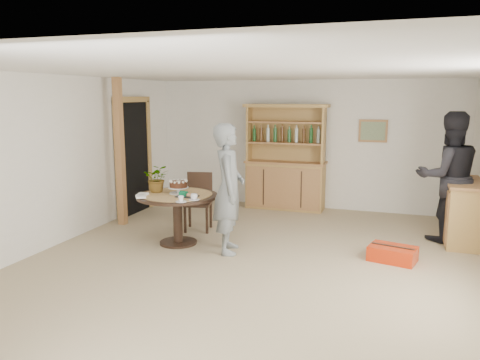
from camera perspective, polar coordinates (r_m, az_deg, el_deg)
name	(u,v)px	position (r m, az deg, el deg)	size (l,w,h in m)	color
ground	(251,265)	(6.26, 1.31, -10.30)	(7.00, 7.00, 0.00)	tan
room_shell	(252,133)	(5.89, 1.43, 5.80)	(6.04, 7.04, 2.52)	white
doorway	(133,155)	(8.99, -12.88, 3.01)	(0.13, 1.10, 2.18)	black
pine_post	(120,152)	(8.17, -14.43, 3.27)	(0.12, 0.12, 2.50)	#AB7448
hutch	(286,174)	(9.20, 5.58, 0.75)	(1.62, 0.54, 2.04)	tan
sideboard	(463,211)	(7.85, 25.51, -3.45)	(0.54, 1.26, 0.94)	tan
dining_table	(177,204)	(7.02, -7.64, -2.96)	(1.20, 1.20, 0.76)	black
dining_chair	(199,197)	(7.77, -5.05, -2.14)	(0.50, 0.50, 0.95)	black
birthday_cake	(178,185)	(7.01, -7.51, -0.65)	(0.30, 0.30, 0.20)	white
flower_vase	(157,178)	(7.15, -10.04, 0.21)	(0.38, 0.33, 0.42)	#3F7233
gift_tray	(187,195)	(6.78, -6.51, -1.83)	(0.30, 0.20, 0.08)	black
coffee_cup_a	(194,197)	(6.56, -5.62, -2.10)	(0.15, 0.15, 0.09)	white
coffee_cup_b	(181,199)	(6.46, -7.21, -2.36)	(0.15, 0.15, 0.08)	white
napkins	(142,195)	(6.91, -11.87, -1.85)	(0.24, 0.33, 0.03)	white
teen_boy	(229,189)	(6.54, -1.39, -1.08)	(0.67, 0.44, 1.83)	slate
adult_person	(448,177)	(7.71, 24.05, 0.32)	(0.96, 0.75, 1.97)	black
red_suitcase	(393,254)	(6.69, 18.11, -8.53)	(0.68, 0.53, 0.21)	red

